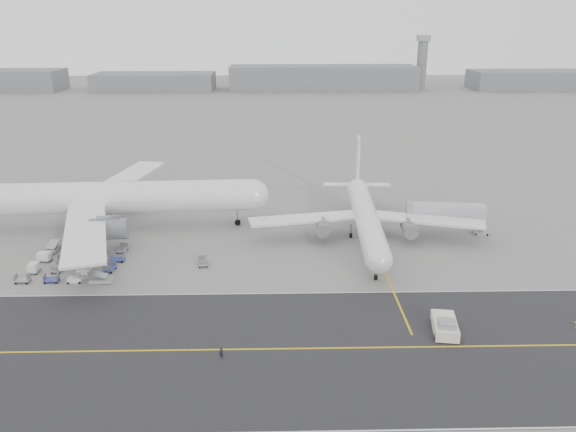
{
  "coord_description": "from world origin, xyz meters",
  "views": [
    {
      "loc": [
        11.28,
        -81.94,
        41.44
      ],
      "look_at": [
        13.47,
        12.0,
        7.99
      ],
      "focal_mm": 35.0,
      "sensor_mm": 36.0,
      "label": 1
    }
  ],
  "objects_px": {
    "control_tower": "(422,61)",
    "airliner_b": "(366,216)",
    "pushback_tug": "(445,326)",
    "jet_bridge": "(447,212)",
    "ground_crew_a": "(221,353)",
    "airliner_a": "(107,198)"
  },
  "relations": [
    {
      "from": "control_tower",
      "to": "jet_bridge",
      "type": "relative_size",
      "value": 1.88
    },
    {
      "from": "pushback_tug",
      "to": "airliner_b",
      "type": "bearing_deg",
      "value": 107.99
    },
    {
      "from": "control_tower",
      "to": "airliner_b",
      "type": "bearing_deg",
      "value": -106.25
    },
    {
      "from": "airliner_b",
      "to": "ground_crew_a",
      "type": "relative_size",
      "value": 29.53
    },
    {
      "from": "control_tower",
      "to": "ground_crew_a",
      "type": "relative_size",
      "value": 19.73
    },
    {
      "from": "ground_crew_a",
      "to": "control_tower",
      "type": "bearing_deg",
      "value": 93.49
    },
    {
      "from": "airliner_a",
      "to": "jet_bridge",
      "type": "relative_size",
      "value": 4.02
    },
    {
      "from": "control_tower",
      "to": "airliner_b",
      "type": "height_order",
      "value": "control_tower"
    },
    {
      "from": "pushback_tug",
      "to": "airliner_a",
      "type": "bearing_deg",
      "value": 152.62
    },
    {
      "from": "control_tower",
      "to": "airliner_a",
      "type": "bearing_deg",
      "value": -117.45
    },
    {
      "from": "jet_bridge",
      "to": "ground_crew_a",
      "type": "height_order",
      "value": "jet_bridge"
    },
    {
      "from": "airliner_a",
      "to": "airliner_b",
      "type": "xyz_separation_m",
      "value": [
        52.07,
        -6.81,
        -1.97
      ]
    },
    {
      "from": "control_tower",
      "to": "jet_bridge",
      "type": "height_order",
      "value": "control_tower"
    },
    {
      "from": "airliner_a",
      "to": "pushback_tug",
      "type": "distance_m",
      "value": 71.8
    },
    {
      "from": "airliner_a",
      "to": "pushback_tug",
      "type": "xyz_separation_m",
      "value": [
        57.86,
        -42.14,
        -5.6
      ]
    },
    {
      "from": "airliner_b",
      "to": "jet_bridge",
      "type": "bearing_deg",
      "value": 12.14
    },
    {
      "from": "control_tower",
      "to": "airliner_a",
      "type": "relative_size",
      "value": 0.47
    },
    {
      "from": "control_tower",
      "to": "airliner_a",
      "type": "xyz_separation_m",
      "value": [
        -123.2,
        -237.17,
        -9.63
      ]
    },
    {
      "from": "ground_crew_a",
      "to": "airliner_a",
      "type": "bearing_deg",
      "value": 141.92
    },
    {
      "from": "control_tower",
      "to": "jet_bridge",
      "type": "xyz_separation_m",
      "value": [
        -54.23,
        -241.26,
        -11.93
      ]
    },
    {
      "from": "pushback_tug",
      "to": "jet_bridge",
      "type": "relative_size",
      "value": 0.53
    },
    {
      "from": "control_tower",
      "to": "airliner_b",
      "type": "distance_m",
      "value": 254.41
    }
  ]
}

